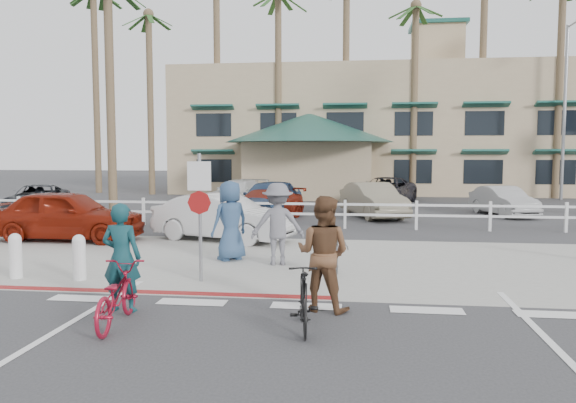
# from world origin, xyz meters

# --- Properties ---
(ground) EXTENTS (140.00, 140.00, 0.00)m
(ground) POSITION_xyz_m (0.00, 0.00, 0.00)
(ground) COLOR #333335
(bike_path) EXTENTS (12.00, 16.00, 0.01)m
(bike_path) POSITION_xyz_m (0.00, -2.00, 0.00)
(bike_path) COLOR #333335
(bike_path) RESTS_ON ground
(sidewalk_plaza) EXTENTS (22.00, 7.00, 0.01)m
(sidewalk_plaza) POSITION_xyz_m (0.00, 4.50, 0.01)
(sidewalk_plaza) COLOR gray
(sidewalk_plaza) RESTS_ON ground
(cross_street) EXTENTS (40.00, 5.00, 0.01)m
(cross_street) POSITION_xyz_m (0.00, 8.50, 0.00)
(cross_street) COLOR #333335
(cross_street) RESTS_ON ground
(parking_lot) EXTENTS (50.00, 16.00, 0.01)m
(parking_lot) POSITION_xyz_m (0.00, 18.00, 0.00)
(parking_lot) COLOR #333335
(parking_lot) RESTS_ON ground
(curb_red) EXTENTS (7.00, 0.25, 0.02)m
(curb_red) POSITION_xyz_m (-3.00, 1.20, 0.01)
(curb_red) COLOR maroon
(curb_red) RESTS_ON ground
(rail_fence) EXTENTS (29.40, 0.16, 1.00)m
(rail_fence) POSITION_xyz_m (0.50, 10.50, 0.50)
(rail_fence) COLOR silver
(rail_fence) RESTS_ON ground
(building) EXTENTS (28.00, 16.00, 11.30)m
(building) POSITION_xyz_m (2.00, 31.00, 5.65)
(building) COLOR tan
(building) RESTS_ON ground
(sign_post) EXTENTS (0.50, 0.10, 2.90)m
(sign_post) POSITION_xyz_m (-2.30, 2.20, 1.45)
(sign_post) COLOR gray
(sign_post) RESTS_ON ground
(bollard_0) EXTENTS (0.26, 0.26, 0.95)m
(bollard_0) POSITION_xyz_m (-4.80, 2.00, 0.47)
(bollard_0) COLOR silver
(bollard_0) RESTS_ON ground
(bollard_1) EXTENTS (0.26, 0.26, 0.95)m
(bollard_1) POSITION_xyz_m (-6.20, 2.00, 0.47)
(bollard_1) COLOR silver
(bollard_1) RESTS_ON ground
(streetlight_1) EXTENTS (0.60, 2.00, 9.50)m
(streetlight_1) POSITION_xyz_m (12.00, 24.00, 4.75)
(streetlight_1) COLOR gray
(streetlight_1) RESTS_ON ground
(palm_0) EXTENTS (4.00, 4.00, 15.00)m
(palm_0) POSITION_xyz_m (-16.00, 26.00, 7.50)
(palm_0) COLOR #20461B
(palm_0) RESTS_ON ground
(palm_1) EXTENTS (4.00, 4.00, 13.00)m
(palm_1) POSITION_xyz_m (-12.00, 25.00, 6.50)
(palm_1) COLOR #20461B
(palm_1) RESTS_ON ground
(palm_2) EXTENTS (4.00, 4.00, 16.00)m
(palm_2) POSITION_xyz_m (-8.00, 26.00, 8.00)
(palm_2) COLOR #20461B
(palm_2) RESTS_ON ground
(palm_3) EXTENTS (4.00, 4.00, 14.00)m
(palm_3) POSITION_xyz_m (-4.00, 25.00, 7.00)
(palm_3) COLOR #20461B
(palm_3) RESTS_ON ground
(palm_4) EXTENTS (4.00, 4.00, 15.00)m
(palm_4) POSITION_xyz_m (0.00, 26.00, 7.50)
(palm_4) COLOR #20461B
(palm_4) RESTS_ON ground
(palm_5) EXTENTS (4.00, 4.00, 13.00)m
(palm_5) POSITION_xyz_m (4.00, 25.00, 6.50)
(palm_5) COLOR #20461B
(palm_5) RESTS_ON ground
(palm_6) EXTENTS (4.00, 4.00, 17.00)m
(palm_6) POSITION_xyz_m (8.00, 26.00, 8.50)
(palm_6) COLOR #20461B
(palm_6) RESTS_ON ground
(palm_7) EXTENTS (4.00, 4.00, 14.00)m
(palm_7) POSITION_xyz_m (12.00, 25.00, 7.00)
(palm_7) COLOR #20461B
(palm_7) RESTS_ON ground
(palm_10) EXTENTS (4.00, 4.00, 12.00)m
(palm_10) POSITION_xyz_m (-10.00, 15.00, 6.00)
(palm_10) COLOR #20461B
(palm_10) RESTS_ON ground
(bike_red) EXTENTS (0.79, 1.82, 0.93)m
(bike_red) POSITION_xyz_m (-2.76, -0.79, 0.46)
(bike_red) COLOR maroon
(bike_red) RESTS_ON ground
(rider_red) EXTENTS (0.67, 0.45, 1.80)m
(rider_red) POSITION_xyz_m (-2.98, -0.04, 0.90)
(rider_red) COLOR #113941
(rider_red) RESTS_ON ground
(bike_black) EXTENTS (0.64, 1.59, 0.93)m
(bike_black) POSITION_xyz_m (0.08, -0.63, 0.46)
(bike_black) COLOR black
(bike_black) RESTS_ON ground
(rider_black) EXTENTS (1.10, 0.97, 1.91)m
(rider_black) POSITION_xyz_m (0.29, 0.44, 0.96)
(rider_black) COLOR brown
(rider_black) RESTS_ON ground
(pedestrian_a) EXTENTS (1.35, 0.93, 1.92)m
(pedestrian_a) POSITION_xyz_m (-1.00, 4.10, 0.96)
(pedestrian_a) COLOR slate
(pedestrian_a) RESTS_ON ground
(pedestrian_child) EXTENTS (0.69, 0.36, 1.12)m
(pedestrian_child) POSITION_xyz_m (0.33, 3.20, 0.56)
(pedestrian_child) COLOR slate
(pedestrian_child) RESTS_ON ground
(pedestrian_b) EXTENTS (1.11, 1.11, 1.94)m
(pedestrian_b) POSITION_xyz_m (-2.22, 4.49, 0.97)
(pedestrian_b) COLOR navy
(pedestrian_b) RESTS_ON ground
(car_white_sedan) EXTENTS (4.49, 2.70, 1.40)m
(car_white_sedan) POSITION_xyz_m (-3.15, 7.51, 0.70)
(car_white_sedan) COLOR silver
(car_white_sedan) RESTS_ON ground
(car_red_compact) EXTENTS (4.49, 1.84, 1.52)m
(car_red_compact) POSITION_xyz_m (-7.74, 6.93, 0.76)
(car_red_compact) COLOR maroon
(car_red_compact) RESTS_ON ground
(lot_car_0) EXTENTS (3.43, 4.95, 1.26)m
(lot_car_0) POSITION_xyz_m (-12.62, 13.42, 0.63)
(lot_car_0) COLOR black
(lot_car_0) RESTS_ON ground
(lot_car_1) EXTENTS (3.24, 4.50, 1.21)m
(lot_car_1) POSITION_xyz_m (-2.78, 12.69, 0.61)
(lot_car_1) COLOR maroon
(lot_car_1) RESTS_ON ground
(lot_car_2) EXTENTS (2.53, 4.76, 1.54)m
(lot_car_2) POSITION_xyz_m (-2.68, 13.37, 0.77)
(lot_car_2) COLOR navy
(lot_car_2) RESTS_ON ground
(lot_car_3) EXTENTS (2.23, 3.92, 1.22)m
(lot_car_3) POSITION_xyz_m (6.81, 15.39, 0.61)
(lot_car_3) COLOR #999999
(lot_car_3) RESTS_ON ground
(lot_car_4) EXTENTS (2.77, 4.68, 1.27)m
(lot_car_4) POSITION_xyz_m (-5.05, 18.19, 0.64)
(lot_car_4) COLOR silver
(lot_car_4) RESTS_ON ground
(lot_car_5) EXTENTS (3.73, 5.35, 1.36)m
(lot_car_5) POSITION_xyz_m (2.21, 20.25, 0.68)
(lot_car_5) COLOR black
(lot_car_5) RESTS_ON ground
(lot_car_6) EXTENTS (2.87, 4.50, 1.40)m
(lot_car_6) POSITION_xyz_m (1.44, 14.10, 0.70)
(lot_car_6) COLOR gray
(lot_car_6) RESTS_ON ground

